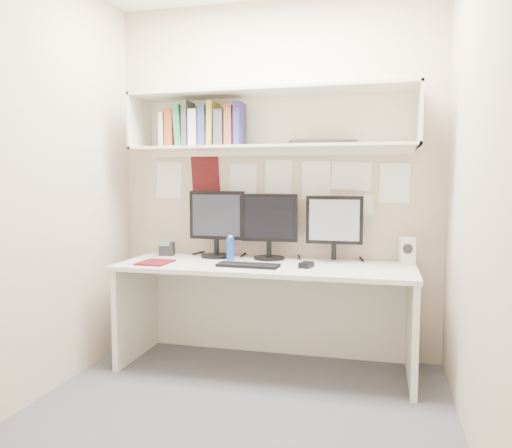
% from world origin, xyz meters
% --- Properties ---
extents(floor, '(2.40, 2.00, 0.01)m').
position_xyz_m(floor, '(0.00, 0.00, 0.00)').
color(floor, '#4B4B51').
rests_on(floor, ground).
extents(wall_back, '(2.40, 0.02, 2.60)m').
position_xyz_m(wall_back, '(0.00, 1.00, 1.30)').
color(wall_back, '#BEAA91').
rests_on(wall_back, ground).
extents(wall_front, '(2.40, 0.02, 2.60)m').
position_xyz_m(wall_front, '(0.00, -1.00, 1.30)').
color(wall_front, '#BEAA91').
rests_on(wall_front, ground).
extents(wall_left, '(0.02, 2.00, 2.60)m').
position_xyz_m(wall_left, '(-1.20, 0.00, 1.30)').
color(wall_left, '#BEAA91').
rests_on(wall_left, ground).
extents(wall_right, '(0.02, 2.00, 2.60)m').
position_xyz_m(wall_right, '(1.20, 0.00, 1.30)').
color(wall_right, '#BEAA91').
rests_on(wall_right, ground).
extents(desk, '(2.00, 0.70, 0.73)m').
position_xyz_m(desk, '(0.00, 0.65, 0.37)').
color(desk, silver).
rests_on(desk, floor).
extents(overhead_hutch, '(2.00, 0.38, 0.40)m').
position_xyz_m(overhead_hutch, '(0.00, 0.86, 1.72)').
color(overhead_hutch, silver).
rests_on(overhead_hutch, wall_back).
extents(pinned_papers, '(1.92, 0.01, 0.48)m').
position_xyz_m(pinned_papers, '(0.00, 0.99, 1.25)').
color(pinned_papers, white).
rests_on(pinned_papers, wall_back).
extents(monitor_left, '(0.42, 0.23, 0.49)m').
position_xyz_m(monitor_left, '(-0.42, 0.87, 1.00)').
color(monitor_left, black).
rests_on(monitor_left, desk).
extents(monitor_center, '(0.41, 0.22, 0.47)m').
position_xyz_m(monitor_center, '(-0.02, 0.87, 0.99)').
color(monitor_center, black).
rests_on(monitor_center, desk).
extents(monitor_right, '(0.40, 0.22, 0.46)m').
position_xyz_m(monitor_right, '(0.45, 0.87, 0.98)').
color(monitor_right, '#A5A5AA').
rests_on(monitor_right, desk).
extents(keyboard, '(0.42, 0.17, 0.02)m').
position_xyz_m(keyboard, '(-0.08, 0.52, 0.74)').
color(keyboard, black).
rests_on(keyboard, desk).
extents(mouse, '(0.09, 0.13, 0.03)m').
position_xyz_m(mouse, '(0.29, 0.58, 0.75)').
color(mouse, black).
rests_on(mouse, desk).
extents(speaker, '(0.11, 0.11, 0.19)m').
position_xyz_m(speaker, '(0.94, 0.87, 0.82)').
color(speaker, beige).
rests_on(speaker, desk).
extents(blue_bottle, '(0.06, 0.06, 0.18)m').
position_xyz_m(blue_bottle, '(-0.28, 0.75, 0.81)').
color(blue_bottle, '#153D97').
rests_on(blue_bottle, desk).
extents(maroon_notebook, '(0.21, 0.25, 0.01)m').
position_xyz_m(maroon_notebook, '(-0.74, 0.49, 0.74)').
color(maroon_notebook, '#540E13').
rests_on(maroon_notebook, desk).
extents(desk_phone, '(0.13, 0.12, 0.13)m').
position_xyz_m(desk_phone, '(-0.82, 0.86, 0.78)').
color(desk_phone, black).
rests_on(desk_phone, desk).
extents(book_stack, '(0.60, 0.20, 0.32)m').
position_xyz_m(book_stack, '(-0.50, 0.81, 1.68)').
color(book_stack, beige).
rests_on(book_stack, overhead_hutch).
extents(hutch_tray, '(0.47, 0.31, 0.03)m').
position_xyz_m(hutch_tray, '(0.36, 0.82, 1.56)').
color(hutch_tray, black).
rests_on(hutch_tray, overhead_hutch).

